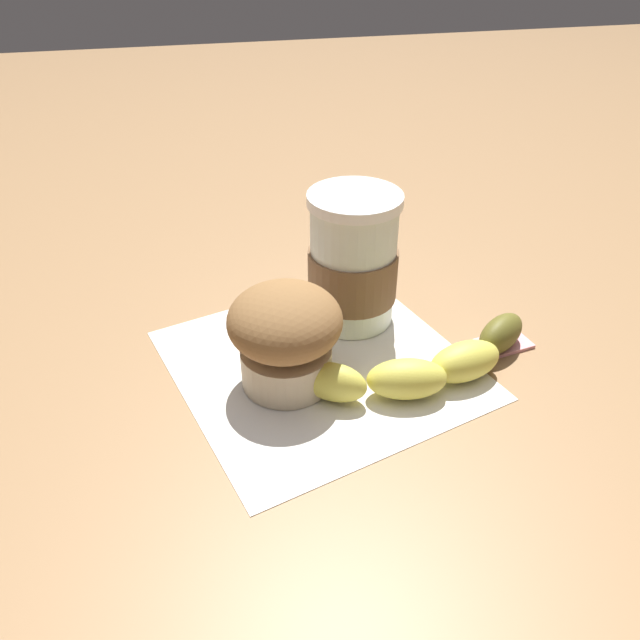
% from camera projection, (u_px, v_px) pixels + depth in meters
% --- Properties ---
extents(ground_plane, '(3.00, 3.00, 0.00)m').
position_uv_depth(ground_plane, '(320.00, 365.00, 0.58)').
color(ground_plane, '#936D47').
extents(paper_napkin, '(0.31, 0.31, 0.00)m').
position_uv_depth(paper_napkin, '(320.00, 364.00, 0.58)').
color(paper_napkin, white).
rests_on(paper_napkin, ground_plane).
extents(coffee_cup, '(0.09, 0.09, 0.13)m').
position_uv_depth(coffee_cup, '(353.00, 263.00, 0.60)').
color(coffee_cup, silver).
rests_on(coffee_cup, paper_napkin).
extents(muffin, '(0.10, 0.10, 0.09)m').
position_uv_depth(muffin, '(285.00, 334.00, 0.53)').
color(muffin, beige).
rests_on(muffin, paper_napkin).
extents(banana, '(0.09, 0.23, 0.04)m').
position_uv_depth(banana, '(431.00, 364.00, 0.55)').
color(banana, '#D6CC4C').
rests_on(banana, paper_napkin).
extents(sugar_packet, '(0.04, 0.05, 0.01)m').
position_uv_depth(sugar_packet, '(504.00, 342.00, 0.60)').
color(sugar_packet, pink).
rests_on(sugar_packet, ground_plane).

